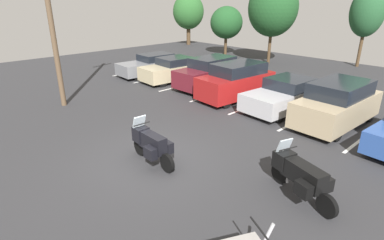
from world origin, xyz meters
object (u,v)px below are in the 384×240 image
(utility_pole, at_px, (48,0))
(car_champagne, at_px, (174,69))
(car_maroon, at_px, (209,73))
(motorcycle_touring, at_px, (151,143))
(car_red, at_px, (236,81))
(motorcycle_third, at_px, (300,174))
(car_silver, at_px, (285,95))
(car_tan, at_px, (337,104))
(car_grey, at_px, (152,65))

(utility_pole, bearing_deg, car_champagne, 90.12)
(utility_pole, bearing_deg, car_maroon, 70.72)
(motorcycle_touring, height_order, car_red, car_red)
(car_champagne, distance_m, utility_pole, 8.40)
(motorcycle_touring, height_order, car_maroon, car_maroon)
(motorcycle_third, height_order, car_champagne, car_champagne)
(motorcycle_third, bearing_deg, car_champagne, 154.24)
(car_red, xyz_separation_m, car_silver, (2.71, 0.30, -0.22))
(car_red, relative_size, car_tan, 0.97)
(motorcycle_third, xyz_separation_m, utility_pole, (-11.95, -1.50, 4.25))
(motorcycle_touring, relative_size, utility_pole, 0.22)
(motorcycle_touring, distance_m, car_tan, 8.07)
(car_tan, height_order, utility_pole, utility_pole)
(motorcycle_touring, relative_size, car_silver, 0.48)
(car_champagne, relative_size, car_maroon, 1.05)
(car_red, distance_m, car_silver, 2.74)
(car_red, bearing_deg, car_silver, 6.36)
(motorcycle_touring, height_order, motorcycle_third, motorcycle_touring)
(car_silver, bearing_deg, car_tan, -2.05)
(car_tan, bearing_deg, car_champagne, -179.63)
(motorcycle_touring, xyz_separation_m, car_maroon, (-5.02, 7.94, 0.22))
(car_maroon, xyz_separation_m, car_silver, (5.23, -0.26, -0.17))
(motorcycle_touring, bearing_deg, car_silver, 88.46)
(car_champagne, bearing_deg, motorcycle_third, -25.76)
(car_red, distance_m, utility_pole, 9.69)
(car_maroon, height_order, car_red, car_red)
(car_silver, bearing_deg, utility_pole, -136.81)
(car_maroon, bearing_deg, car_red, -12.56)
(motorcycle_third, distance_m, utility_pole, 12.77)
(utility_pole, bearing_deg, car_tan, 35.20)
(car_red, height_order, car_tan, car_red)
(car_red, bearing_deg, motorcycle_touring, -71.26)
(motorcycle_touring, xyz_separation_m, car_champagne, (-7.73, 7.53, 0.06))
(car_champagne, xyz_separation_m, utility_pole, (0.02, -7.27, 4.20))
(motorcycle_third, relative_size, car_silver, 0.50)
(car_silver, bearing_deg, car_red, -173.64)
(motorcycle_third, bearing_deg, car_silver, 124.23)
(car_maroon, relative_size, utility_pole, 0.45)
(motorcycle_touring, distance_m, car_maroon, 9.40)
(car_red, relative_size, utility_pole, 0.46)
(car_champagne, bearing_deg, utility_pole, -89.88)
(car_silver, height_order, utility_pole, utility_pole)
(motorcycle_touring, distance_m, car_red, 7.80)
(car_silver, bearing_deg, car_grey, -179.05)
(motorcycle_touring, xyz_separation_m, utility_pole, (-7.71, 0.25, 4.26))
(car_grey, bearing_deg, car_silver, 0.95)
(motorcycle_touring, height_order, utility_pole, utility_pole)
(car_silver, distance_m, utility_pole, 11.65)
(motorcycle_third, relative_size, car_grey, 0.46)
(car_grey, bearing_deg, motorcycle_touring, -36.72)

